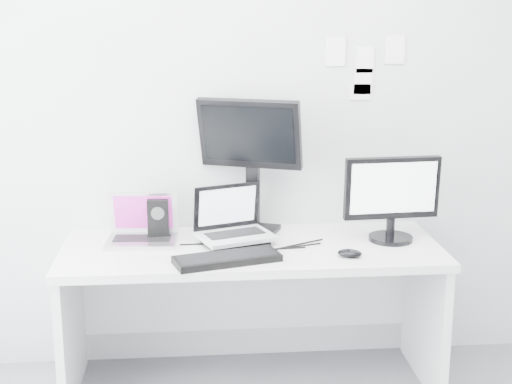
{
  "coord_description": "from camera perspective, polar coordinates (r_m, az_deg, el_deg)",
  "views": [
    {
      "loc": [
        -0.27,
        -2.12,
        1.83
      ],
      "look_at": [
        0.02,
        1.23,
        1.0
      ],
      "focal_mm": 52.32,
      "sensor_mm": 36.0,
      "label": 1
    }
  ],
  "objects": [
    {
      "name": "mouse",
      "position": [
        3.42,
        7.17,
        -4.67
      ],
      "size": [
        0.13,
        0.1,
        0.04
      ],
      "primitive_type": "ellipsoid",
      "rotation": [
        0.0,
        0.0,
        -0.31
      ],
      "color": "black",
      "rests_on": "desk"
    },
    {
      "name": "keyboard",
      "position": [
        3.34,
        -2.22,
        -5.12
      ],
      "size": [
        0.5,
        0.29,
        0.03
      ],
      "primitive_type": "cube",
      "rotation": [
        0.0,
        0.0,
        0.28
      ],
      "color": "black",
      "rests_on": "desk"
    },
    {
      "name": "back_wall",
      "position": [
        3.76,
        -0.8,
        6.53
      ],
      "size": [
        3.6,
        0.0,
        3.6
      ],
      "primitive_type": "plane",
      "rotation": [
        1.57,
        0.0,
        0.0
      ],
      "color": "silver",
      "rests_on": "ground"
    },
    {
      "name": "wall_note_4",
      "position": [
        3.83,
        8.19,
        8.36
      ],
      "size": [
        0.1,
        0.0,
        0.13
      ],
      "primitive_type": "cube",
      "color": "white",
      "rests_on": "back_wall"
    },
    {
      "name": "desk",
      "position": [
        3.69,
        -0.34,
        -9.56
      ],
      "size": [
        1.8,
        0.7,
        0.73
      ],
      "primitive_type": "cube",
      "color": "silver",
      "rests_on": "ground"
    },
    {
      "name": "rear_monitor",
      "position": [
        3.7,
        -0.39,
        2.15
      ],
      "size": [
        0.54,
        0.36,
        0.7
      ],
      "primitive_type": "cube",
      "rotation": [
        0.0,
        0.0,
        -0.38
      ],
      "color": "black",
      "rests_on": "desk"
    },
    {
      "name": "macbook",
      "position": [
        3.6,
        -8.8,
        -2.02
      ],
      "size": [
        0.35,
        0.27,
        0.25
      ],
      "primitive_type": "cube",
      "rotation": [
        0.0,
        0.0,
        -0.08
      ],
      "color": "#AEADB2",
      "rests_on": "desk"
    },
    {
      "name": "wall_note_0",
      "position": [
        3.79,
        6.11,
        10.61
      ],
      "size": [
        0.1,
        0.0,
        0.14
      ],
      "primitive_type": "cube",
      "color": "white",
      "rests_on": "back_wall"
    },
    {
      "name": "samsung_monitor",
      "position": [
        3.64,
        10.38,
        -0.44
      ],
      "size": [
        0.48,
        0.25,
        0.43
      ],
      "primitive_type": "cube",
      "rotation": [
        0.0,
        0.0,
        0.07
      ],
      "color": "black",
      "rests_on": "desk"
    },
    {
      "name": "speaker",
      "position": [
        3.67,
        -7.48,
        -2.02
      ],
      "size": [
        0.13,
        0.13,
        0.2
      ],
      "primitive_type": "cube",
      "rotation": [
        0.0,
        0.0,
        -0.32
      ],
      "color": "black",
      "rests_on": "desk"
    },
    {
      "name": "wall_note_1",
      "position": [
        3.82,
        8.34,
        9.97
      ],
      "size": [
        0.09,
        0.0,
        0.13
      ],
      "primitive_type": "cube",
      "color": "white",
      "rests_on": "back_wall"
    },
    {
      "name": "dell_laptop",
      "position": [
        3.55,
        -1.55,
        -1.81
      ],
      "size": [
        0.41,
        0.36,
        0.28
      ],
      "primitive_type": "cube",
      "rotation": [
        0.0,
        0.0,
        0.35
      ],
      "color": "#B9BBC0",
      "rests_on": "desk"
    },
    {
      "name": "wall_note_3",
      "position": [
        3.83,
        7.96,
        7.59
      ],
      "size": [
        0.11,
        0.0,
        0.08
      ],
      "primitive_type": "cube",
      "color": "white",
      "rests_on": "back_wall"
    },
    {
      "name": "wall_note_2",
      "position": [
        3.86,
        10.57,
        10.66
      ],
      "size": [
        0.1,
        0.0,
        0.14
      ],
      "primitive_type": "cube",
      "color": "white",
      "rests_on": "back_wall"
    }
  ]
}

